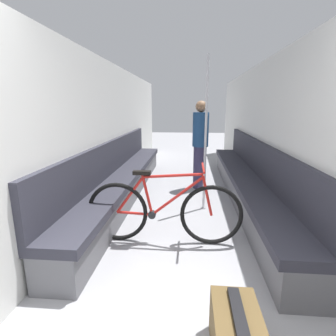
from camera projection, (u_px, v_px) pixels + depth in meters
wall_left at (105, 132)px, 4.35m from camera, size 0.10×9.91×2.29m
wall_right at (268, 134)px, 4.13m from camera, size 0.10×9.91×2.29m
bench_seat_row_left at (123, 180)px, 4.56m from camera, size 0.49×5.05×1.01m
bench_seat_row_right at (247, 183)px, 4.39m from camera, size 0.49×5.05×1.01m
bicycle at (164, 212)px, 3.03m from camera, size 1.81×0.46×0.92m
grab_pole_near at (206, 138)px, 3.87m from camera, size 0.08×0.08×2.27m
passenger_standing at (200, 144)px, 4.97m from camera, size 0.30×0.30×1.67m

